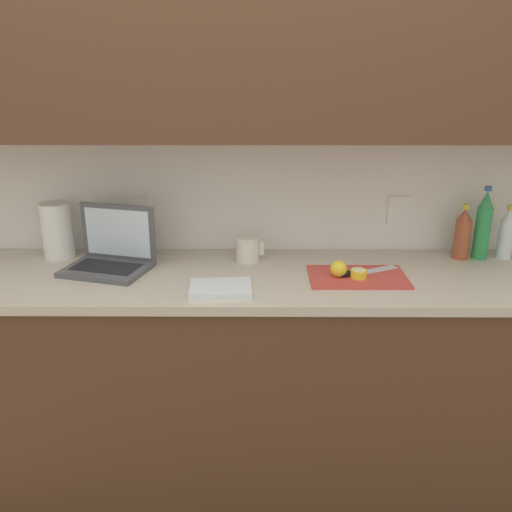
# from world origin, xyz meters

# --- Properties ---
(ground_plane) EXTENTS (12.00, 12.00, 0.00)m
(ground_plane) POSITION_xyz_m (0.00, 0.00, 0.00)
(ground_plane) COLOR brown
(ground_plane) RESTS_ON ground
(wall_back) EXTENTS (5.20, 0.38, 2.60)m
(wall_back) POSITION_xyz_m (0.00, 0.23, 1.56)
(wall_back) COLOR white
(wall_back) RESTS_ON ground_plane
(counter_unit) EXTENTS (2.55, 0.61, 0.92)m
(counter_unit) POSITION_xyz_m (-0.02, 0.00, 0.47)
(counter_unit) COLOR brown
(counter_unit) RESTS_ON ground_plane
(laptop) EXTENTS (0.37, 0.31, 0.24)m
(laptop) POSITION_xyz_m (-0.46, 0.07, 0.98)
(laptop) COLOR #515156
(laptop) RESTS_ON counter_unit
(cutting_board) EXTENTS (0.37, 0.24, 0.01)m
(cutting_board) POSITION_xyz_m (0.50, -0.03, 0.93)
(cutting_board) COLOR #D1473D
(cutting_board) RESTS_ON counter_unit
(knife) EXTENTS (0.24, 0.14, 0.02)m
(knife) POSITION_xyz_m (0.51, -0.01, 0.94)
(knife) COLOR silver
(knife) RESTS_ON cutting_board
(lemon_half_cut) EXTENTS (0.06, 0.06, 0.03)m
(lemon_half_cut) POSITION_xyz_m (0.50, -0.05, 0.95)
(lemon_half_cut) COLOR yellow
(lemon_half_cut) RESTS_ON cutting_board
(lemon_whole_beside) EXTENTS (0.06, 0.06, 0.06)m
(lemon_whole_beside) POSITION_xyz_m (0.43, -0.04, 0.96)
(lemon_whole_beside) COLOR yellow
(lemon_whole_beside) RESTS_ON cutting_board
(bottle_green_soda) EXTENTS (0.07, 0.07, 0.23)m
(bottle_green_soda) POSITION_xyz_m (0.97, 0.20, 1.03)
(bottle_green_soda) COLOR #A34C2D
(bottle_green_soda) RESTS_ON counter_unit
(bottle_oil_tall) EXTENTS (0.06, 0.06, 0.30)m
(bottle_oil_tall) POSITION_xyz_m (1.05, 0.20, 1.06)
(bottle_oil_tall) COLOR #2D934C
(bottle_oil_tall) RESTS_ON counter_unit
(bottle_water_clear) EXTENTS (0.06, 0.06, 0.23)m
(bottle_water_clear) POSITION_xyz_m (1.15, 0.20, 1.03)
(bottle_water_clear) COLOR silver
(bottle_water_clear) RESTS_ON counter_unit
(measuring_cup) EXTENTS (0.12, 0.10, 0.10)m
(measuring_cup) POSITION_xyz_m (0.08, 0.16, 0.98)
(measuring_cup) COLOR silver
(measuring_cup) RESTS_ON counter_unit
(paper_towel_roll) EXTENTS (0.12, 0.12, 0.23)m
(paper_towel_roll) POSITION_xyz_m (-0.71, 0.20, 1.04)
(paper_towel_roll) COLOR white
(paper_towel_roll) RESTS_ON counter_unit
(dish_towel) EXTENTS (0.23, 0.17, 0.02)m
(dish_towel) POSITION_xyz_m (-0.01, -0.17, 0.94)
(dish_towel) COLOR white
(dish_towel) RESTS_ON counter_unit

